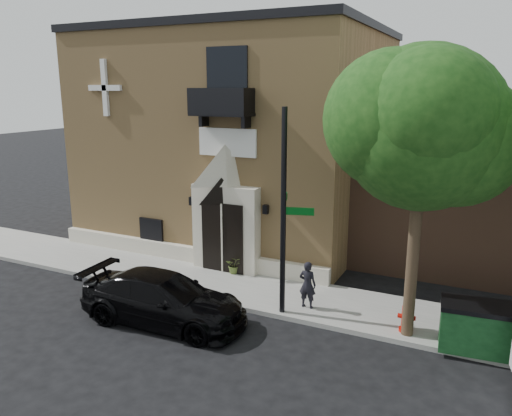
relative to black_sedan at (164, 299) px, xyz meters
The scene contains 10 objects.
ground 1.93m from the black_sedan, 67.55° to the left, with size 120.00×120.00×0.00m, color black.
sidewalk 3.63m from the black_sedan, 61.90° to the left, with size 42.00×3.00×0.15m, color gray.
church 10.61m from the black_sedan, 103.51° to the left, with size 12.20×11.01×9.30m.
street_tree_left 8.67m from the black_sedan, 16.55° to the left, with size 4.97×4.38×7.77m.
black_sedan is the anchor object (origin of this frame).
street_sign 4.36m from the black_sedan, 32.54° to the left, with size 1.14×0.95×6.15m.
fire_hydrant 7.00m from the black_sedan, 18.71° to the left, with size 0.49×0.39×0.85m.
dumpster 8.70m from the black_sedan, 13.41° to the left, with size 2.03×1.27×1.26m.
planter 4.13m from the black_sedan, 87.78° to the left, with size 0.58×0.50×0.64m, color #596E2E.
pedestrian_near 4.38m from the black_sedan, 35.29° to the left, with size 0.55×0.36×1.49m, color black.
Camera 1 is at (7.71, -12.76, 6.82)m, focal length 35.00 mm.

